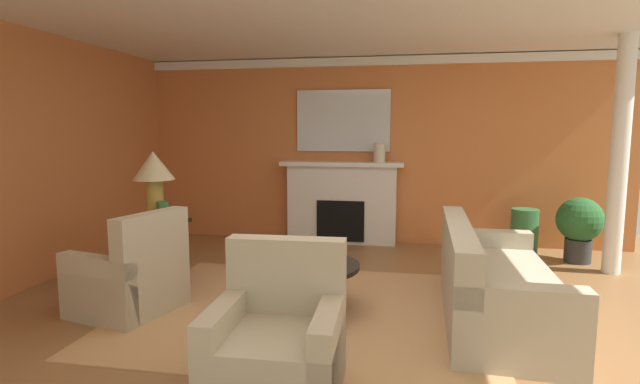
{
  "coord_description": "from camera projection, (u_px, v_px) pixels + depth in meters",
  "views": [
    {
      "loc": [
        0.57,
        -4.08,
        1.66
      ],
      "look_at": [
        -0.38,
        1.1,
        1.0
      ],
      "focal_mm": 27.31,
      "sensor_mm": 36.0,
      "label": 1
    }
  ],
  "objects": [
    {
      "name": "wall_fireplace",
      "position": [
        370.0,
        151.0,
        7.25
      ],
      "size": [
        7.33,
        0.12,
        2.74
      ],
      "primitive_type": "cube",
      "color": "#CC723D",
      "rests_on": "ground_plane"
    },
    {
      "name": "sofa",
      "position": [
        493.0,
        288.0,
        4.26
      ],
      "size": [
        0.96,
        2.12,
        0.85
      ],
      "color": "#BCB299",
      "rests_on": "ground_plane"
    },
    {
      "name": "mantel_mirror",
      "position": [
        343.0,
        121.0,
        7.18
      ],
      "size": [
        1.38,
        0.04,
        0.9
      ],
      "primitive_type": "cube",
      "color": "silver"
    },
    {
      "name": "side_table",
      "position": [
        157.0,
        249.0,
        5.24
      ],
      "size": [
        0.56,
        0.56,
        0.7
      ],
      "color": "black",
      "rests_on": "ground_plane"
    },
    {
      "name": "vase_tall_corner",
      "position": [
        524.0,
        232.0,
        6.51
      ],
      "size": [
        0.35,
        0.35,
        0.63
      ],
      "primitive_type": "cylinder",
      "color": "#33703D",
      "rests_on": "ground_plane"
    },
    {
      "name": "column_white",
      "position": [
        619.0,
        157.0,
        5.57
      ],
      "size": [
        0.2,
        0.2,
        2.74
      ],
      "primitive_type": "cylinder",
      "color": "white",
      "rests_on": "ground_plane"
    },
    {
      "name": "vase_mantel_right",
      "position": [
        379.0,
        153.0,
        6.97
      ],
      "size": [
        0.16,
        0.16,
        0.27
      ],
      "primitive_type": "cylinder",
      "color": "beige",
      "rests_on": "fireplace"
    },
    {
      "name": "ceiling_panel",
      "position": [
        346.0,
        3.0,
        4.23
      ],
      "size": [
        7.33,
        6.9,
        0.06
      ],
      "primitive_type": "cube",
      "color": "white"
    },
    {
      "name": "wall_window",
      "position": [
        16.0,
        160.0,
        5.02
      ],
      "size": [
        0.12,
        6.9,
        2.74
      ],
      "primitive_type": "cube",
      "color": "#CC723D",
      "rests_on": "ground_plane"
    },
    {
      "name": "fireplace",
      "position": [
        342.0,
        205.0,
        7.21
      ],
      "size": [
        1.8,
        0.35,
        1.21
      ],
      "color": "white",
      "rests_on": "ground_plane"
    },
    {
      "name": "ground_plane",
      "position": [
        339.0,
        321.0,
        4.29
      ],
      "size": [
        8.75,
        8.75,
        0.0
      ],
      "primitive_type": "plane",
      "color": "olive"
    },
    {
      "name": "armchair_near_window",
      "position": [
        130.0,
        280.0,
        4.46
      ],
      "size": [
        0.97,
        0.97,
        0.95
      ],
      "color": "#C1B293",
      "rests_on": "ground_plane"
    },
    {
      "name": "crown_moulding",
      "position": [
        371.0,
        61.0,
        7.01
      ],
      "size": [
        7.33,
        0.08,
        0.12
      ],
      "primitive_type": "cube",
      "color": "white"
    },
    {
      "name": "area_rug",
      "position": [
        306.0,
        310.0,
        4.53
      ],
      "size": [
        3.29,
        2.68,
        0.01
      ],
      "primitive_type": "cube",
      "color": "tan",
      "rests_on": "ground_plane"
    },
    {
      "name": "coffee_table",
      "position": [
        305.0,
        276.0,
        4.49
      ],
      "size": [
        1.0,
        1.0,
        0.45
      ],
      "color": "black",
      "rests_on": "ground_plane"
    },
    {
      "name": "book_red_cover",
      "position": [
        316.0,
        268.0,
        4.27
      ],
      "size": [
        0.28,
        0.22,
        0.03
      ],
      "primitive_type": "cube",
      "rotation": [
        0.0,
        0.0,
        0.24
      ],
      "color": "tan",
      "rests_on": "coffee_table"
    },
    {
      "name": "vase_on_side_table",
      "position": [
        163.0,
        213.0,
        5.04
      ],
      "size": [
        0.12,
        0.12,
        0.24
      ],
      "primitive_type": "cylinder",
      "color": "#33703D",
      "rests_on": "side_table"
    },
    {
      "name": "potted_plant",
      "position": [
        579.0,
        224.0,
        6.14
      ],
      "size": [
        0.56,
        0.56,
        0.83
      ],
      "color": "#333333",
      "rests_on": "ground_plane"
    },
    {
      "name": "armchair_facing_fireplace",
      "position": [
        278.0,
        347.0,
        3.07
      ],
      "size": [
        0.82,
        0.82,
        0.95
      ],
      "color": "#C1B293",
      "rests_on": "ground_plane"
    },
    {
      "name": "table_lamp",
      "position": [
        154.0,
        173.0,
        5.14
      ],
      "size": [
        0.44,
        0.44,
        0.75
      ],
      "color": "#B28E38",
      "rests_on": "side_table"
    }
  ]
}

